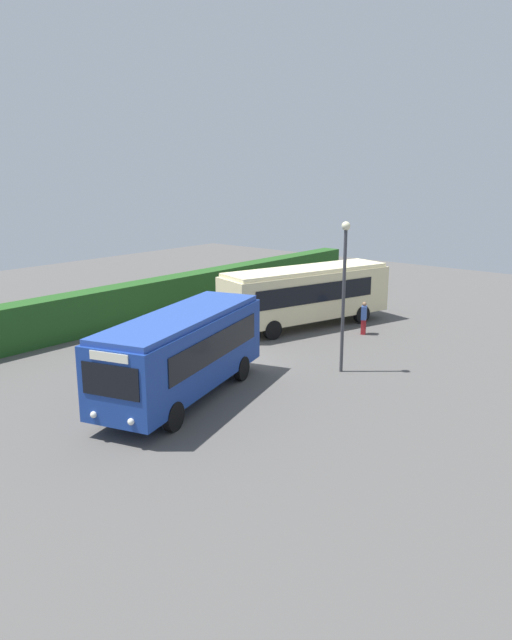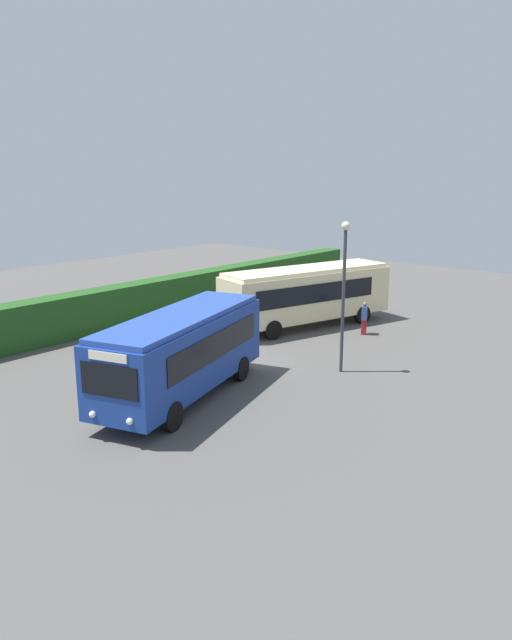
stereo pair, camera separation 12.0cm
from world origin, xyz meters
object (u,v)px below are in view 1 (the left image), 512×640
(person_right, at_px, (364,317))
(person_center, at_px, (169,345))
(bus_cream, at_px, (306,293))
(person_left, at_px, (106,354))
(bus_blue, at_px, (182,351))
(lamppost, at_px, (344,281))
(person_far, at_px, (268,296))
(traffic_cone, at_px, (159,346))

(person_right, bearing_deg, person_center, -136.29)
(bus_cream, distance_m, person_left, 12.25)
(bus_blue, height_order, bus_cream, bus_blue)
(bus_blue, height_order, lamppost, lamppost)
(person_left, distance_m, person_center, 2.90)
(bus_cream, height_order, person_left, bus_cream)
(bus_blue, height_order, person_far, bus_blue)
(bus_blue, relative_size, person_right, 5.27)
(person_left, bearing_deg, bus_blue, 153.10)
(person_center, bearing_deg, traffic_cone, 179.94)
(bus_cream, bearing_deg, lamppost, -117.21)
(bus_blue, bearing_deg, person_center, -142.05)
(person_left, xyz_separation_m, lamppost, (6.81, -7.05, 2.88))
(person_right, bearing_deg, person_far, 150.83)
(bus_cream, distance_m, person_far, 3.85)
(person_left, bearing_deg, traffic_cone, -106.33)
(bus_cream, xyz_separation_m, traffic_cone, (-8.39, 2.47, -1.56))
(bus_blue, distance_m, bus_cream, 12.10)
(bus_blue, xyz_separation_m, person_center, (2.45, 3.45, -1.00))
(person_right, bearing_deg, traffic_cone, -147.03)
(person_center, height_order, traffic_cone, person_center)
(person_center, relative_size, person_far, 0.87)
(person_center, relative_size, traffic_cone, 2.76)
(bus_cream, relative_size, person_right, 5.92)
(person_center, bearing_deg, bus_cream, 113.83)
(bus_blue, height_order, person_right, bus_blue)
(bus_blue, xyz_separation_m, traffic_cone, (3.39, 5.21, -1.57))
(person_center, bearing_deg, person_left, -76.32)
(bus_cream, relative_size, person_center, 6.14)
(person_far, distance_m, traffic_cone, 9.62)
(bus_blue, relative_size, person_far, 4.74)
(person_right, distance_m, lamppost, 7.03)
(bus_cream, bearing_deg, person_far, 88.73)
(person_right, bearing_deg, person_left, -134.73)
(person_far, distance_m, lamppost, 11.61)
(person_left, xyz_separation_m, traffic_cone, (3.75, 1.03, -0.71))
(bus_cream, relative_size, person_far, 5.32)
(lamppost, bearing_deg, person_far, 54.89)
(bus_blue, xyz_separation_m, person_far, (12.92, 6.33, -0.84))
(bus_blue, bearing_deg, person_left, -101.83)
(person_center, bearing_deg, person_far, 133.53)
(person_left, height_order, person_right, person_left)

